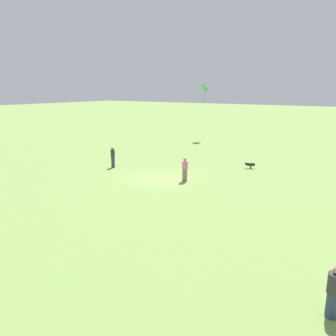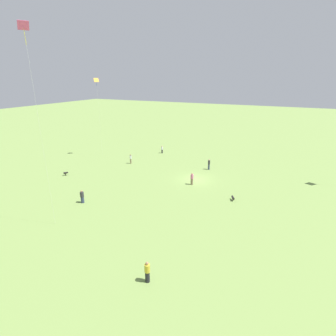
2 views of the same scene
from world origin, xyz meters
name	(u,v)px [view 2 (image 2 of 2)]	position (x,y,z in m)	size (l,w,h in m)	color
ground_plane	(195,179)	(0.00, 0.00, 0.00)	(240.00, 240.00, 0.00)	#7A994C
person_0	(192,179)	(-0.24, 2.12, 0.89)	(0.62, 0.62, 1.80)	#847056
person_1	(82,197)	(10.17, 13.60, 0.82)	(0.59, 0.59, 1.69)	#333D5B
person_2	(131,159)	(13.42, -2.48, 0.88)	(0.35, 0.35, 1.73)	#847056
person_3	(147,272)	(-3.95, 21.89, 0.90)	(0.60, 0.60, 1.83)	#232328
person_4	(162,149)	(11.31, -11.15, 0.79)	(0.37, 0.37, 1.57)	#232328
person_5	(209,164)	(-0.53, -5.41, 0.93)	(0.50, 0.50, 1.85)	#333D5B
kite_2	(97,84)	(21.50, -4.50, 13.75)	(0.94, 1.00, 14.87)	orange
kite_3	(26,41)	(9.28, 18.79, 17.98)	(1.01, 1.09, 19.49)	#E54C99
dog_0	(66,173)	(19.48, 7.25, 0.42)	(0.67, 0.64, 0.61)	black
dog_1	(233,198)	(-6.85, 4.78, 0.36)	(0.55, 0.83, 0.52)	black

